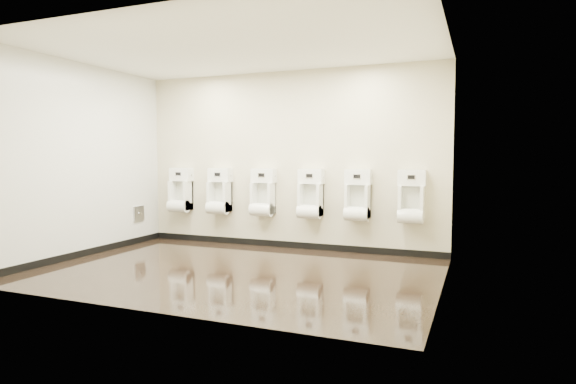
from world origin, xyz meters
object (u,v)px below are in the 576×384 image
at_px(urinal_0, 180,193).
at_px(urinal_2, 263,196).
at_px(urinal_1, 219,195).
at_px(urinal_3, 310,198).
at_px(urinal_4, 358,199).
at_px(access_panel, 139,214).
at_px(urinal_5, 411,201).

bearing_deg(urinal_0, urinal_2, 0.00).
bearing_deg(urinal_1, urinal_0, 180.00).
bearing_deg(urinal_2, urinal_0, 180.00).
distance_m(urinal_1, urinal_3, 1.60).
bearing_deg(urinal_0, urinal_4, 0.00).
relative_size(access_panel, urinal_2, 0.34).
xyz_separation_m(access_panel, urinal_5, (4.44, 0.42, 0.33)).
distance_m(urinal_0, urinal_1, 0.77).
bearing_deg(urinal_5, urinal_1, 180.00).
relative_size(access_panel, urinal_0, 0.34).
bearing_deg(urinal_1, urinal_4, 0.00).
bearing_deg(urinal_0, urinal_1, 0.00).
xyz_separation_m(urinal_2, urinal_3, (0.81, 0.00, 0.00)).
distance_m(access_panel, urinal_0, 0.77).
xyz_separation_m(urinal_1, urinal_2, (0.80, 0.00, 0.00)).
bearing_deg(urinal_1, urinal_5, 0.00).
distance_m(urinal_2, urinal_3, 0.81).
distance_m(urinal_0, urinal_2, 1.56).
bearing_deg(access_panel, urinal_3, 8.14).
relative_size(urinal_3, urinal_5, 1.00).
bearing_deg(urinal_4, urinal_1, 180.00).
relative_size(access_panel, urinal_5, 0.34).
height_order(urinal_3, urinal_4, same).
height_order(access_panel, urinal_2, urinal_2).
height_order(access_panel, urinal_1, urinal_1).
relative_size(urinal_0, urinal_2, 1.00).
xyz_separation_m(urinal_0, urinal_2, (1.56, 0.00, 0.00)).
height_order(urinal_1, urinal_3, same).
distance_m(urinal_0, urinal_3, 2.37).
distance_m(urinal_4, urinal_5, 0.78).
distance_m(access_panel, urinal_1, 1.42).
height_order(urinal_1, urinal_5, same).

